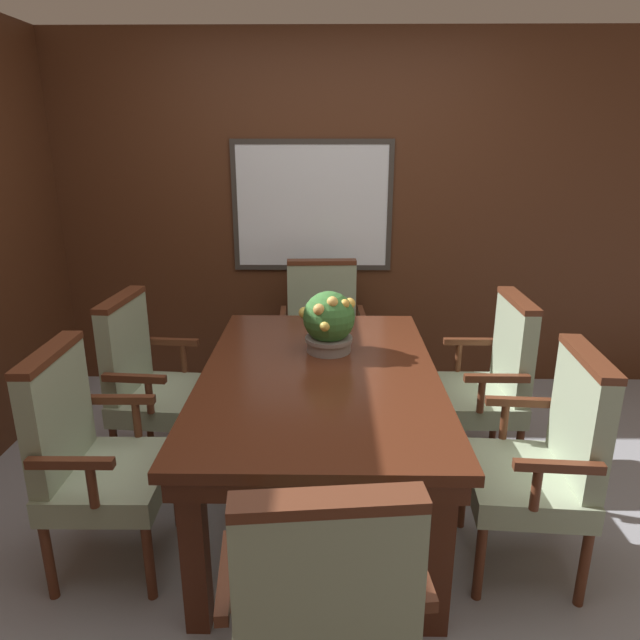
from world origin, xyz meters
The scene contains 10 objects.
ground_plane centered at (0.00, 0.00, 0.00)m, with size 14.00×14.00×0.00m, color #93969E.
wall_back centered at (0.00, 1.84, 1.23)m, with size 7.20×0.08×2.45m.
dining_table centered at (-0.06, 0.23, 0.64)m, with size 1.09×1.71×0.73m.
chair_left_near centered at (-1.00, -0.16, 0.52)m, with size 0.46×0.56×0.98m.
chair_left_far centered at (-0.99, 0.60, 0.52)m, with size 0.50×0.59×0.98m.
chair_head_near centered at (-0.03, -0.98, 0.52)m, with size 0.59×0.51×0.98m.
chair_head_far centered at (-0.06, 1.44, 0.52)m, with size 0.57×0.48×0.98m.
chair_right_near centered at (0.87, -0.16, 0.52)m, with size 0.49×0.58×0.98m.
chair_right_far centered at (0.85, 0.62, 0.52)m, with size 0.46×0.56×0.98m.
potted_plant centered at (-0.02, 0.49, 0.88)m, with size 0.28×0.29×0.31m.
Camera 1 is at (-0.02, -2.22, 1.77)m, focal length 32.00 mm.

